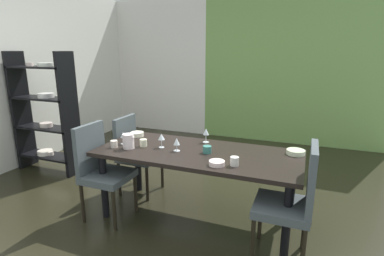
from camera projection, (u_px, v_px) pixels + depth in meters
name	position (u px, v px, depth m)	size (l,w,h in m)	color
ground_plane	(173.00, 204.00, 3.41)	(5.43, 5.98, 0.02)	black
back_panel_interior	(159.00, 67.00, 6.31)	(2.10, 0.10, 2.70)	silver
garden_window_panel	(294.00, 70.00, 5.35)	(3.33, 0.10, 2.70)	#729C4F
dining_table	(198.00, 159.00, 2.97)	(2.00, 0.86, 0.73)	black
chair_right_near	(294.00, 199.00, 2.38)	(0.44, 0.44, 1.00)	#464E51
chair_left_near	(101.00, 167.00, 3.05)	(0.44, 0.44, 0.98)	#464E51
chair_left_far	(135.00, 150.00, 3.62)	(0.44, 0.44, 0.93)	#464E51
display_shelf	(45.00, 113.00, 4.18)	(0.95, 0.31, 1.69)	black
wine_glass_west	(206.00, 132.00, 3.21)	(0.07, 0.07, 0.15)	silver
wine_glass_right	(177.00, 142.00, 2.94)	(0.07, 0.07, 0.13)	silver
wine_glass_east	(161.00, 137.00, 3.04)	(0.07, 0.07, 0.15)	silver
wine_glass_near_window	(123.00, 135.00, 3.16)	(0.06, 0.06, 0.13)	silver
serving_bowl_corner	(217.00, 163.00, 2.59)	(0.14, 0.14, 0.04)	white
serving_bowl_left	(296.00, 152.00, 2.87)	(0.17, 0.17, 0.04)	beige
serving_bowl_north	(137.00, 134.00, 3.47)	(0.15, 0.15, 0.05)	white
cup_center	(114.00, 144.00, 3.06)	(0.07, 0.07, 0.07)	white
cup_rear	(143.00, 143.00, 3.10)	(0.07, 0.07, 0.08)	beige
cup_south	(207.00, 149.00, 2.90)	(0.08, 0.08, 0.07)	#377A70
cup_near_shelf	(234.00, 161.00, 2.58)	(0.07, 0.07, 0.08)	silver
pitcher_front	(128.00, 141.00, 3.03)	(0.13, 0.12, 0.15)	white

